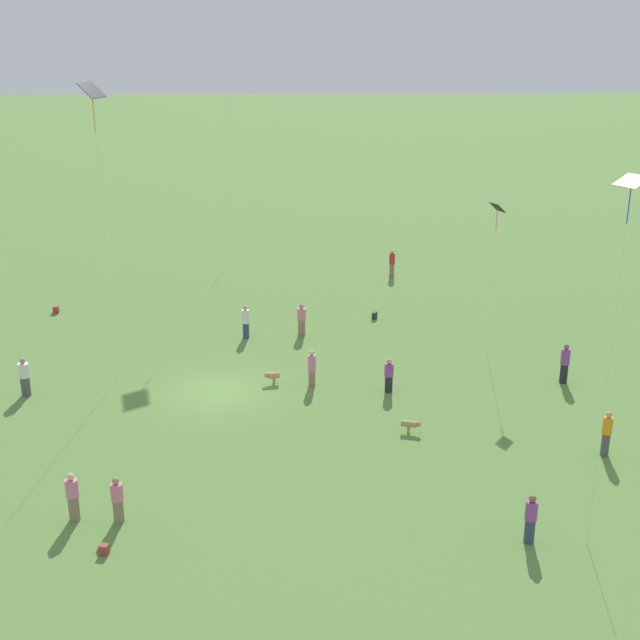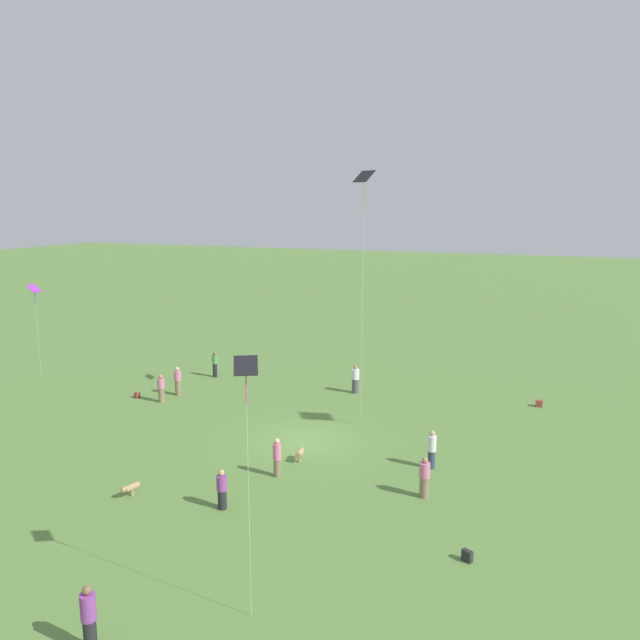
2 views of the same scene
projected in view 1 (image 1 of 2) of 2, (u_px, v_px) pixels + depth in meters
name	position (u px, v px, depth m)	size (l,w,h in m)	color
ground_plane	(218.00, 392.00, 39.57)	(240.00, 240.00, 0.00)	#5B843D
person_0	(607.00, 433.00, 33.88)	(0.48, 0.48, 1.84)	#4C4C51
person_1	(117.00, 500.00, 29.65)	(0.58, 0.58, 1.67)	#847056
person_2	(392.00, 263.00, 55.12)	(0.49, 0.49, 1.72)	#847056
person_3	(73.00, 497.00, 29.72)	(0.44, 0.44, 1.77)	#847056
person_4	(389.00, 375.00, 39.31)	(0.42, 0.42, 1.59)	#232328
person_5	(565.00, 364.00, 40.16)	(0.54, 0.54, 1.88)	#232328
person_6	(25.00, 377.00, 38.93)	(0.64, 0.64, 1.75)	#4C4C51
person_8	(312.00, 368.00, 39.87)	(0.43, 0.43, 1.71)	#847056
person_9	(302.00, 320.00, 45.76)	(0.44, 0.44, 1.69)	#847056
person_10	(246.00, 322.00, 45.40)	(0.39, 0.39, 1.74)	#333D5B
person_11	(531.00, 519.00, 28.51)	(0.55, 0.55, 1.74)	#333D5B
kite_2	(93.00, 103.00, 36.46)	(1.20, 1.10, 13.24)	black
kite_4	(497.00, 216.00, 41.03)	(0.79, 0.73, 7.59)	black
kite_6	(629.00, 204.00, 24.80)	(1.04, 1.03, 11.95)	orange
dog_0	(411.00, 424.00, 35.78)	(0.42, 0.82, 0.54)	tan
dog_1	(272.00, 376.00, 40.24)	(0.35, 0.72, 0.57)	tan
picnic_bag_0	(375.00, 315.00, 48.24)	(0.40, 0.33, 0.38)	#262628
picnic_bag_1	(56.00, 309.00, 49.16)	(0.39, 0.34, 0.38)	#933833
picnic_bag_2	(104.00, 549.00, 28.15)	(0.30, 0.33, 0.34)	#933833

